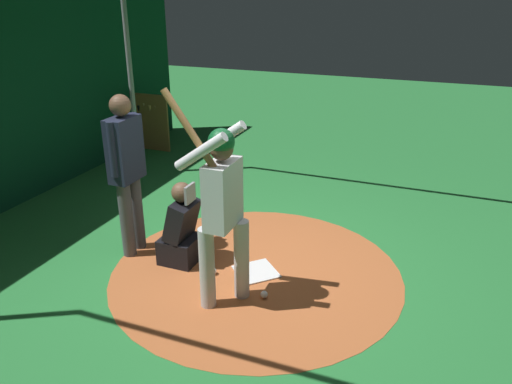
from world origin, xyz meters
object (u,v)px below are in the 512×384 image
(baseball_0, at_px, (213,271))
(baseball_1, at_px, (264,294))
(home_plate, at_px, (256,272))
(bat_rack, at_px, (141,123))
(catcher, at_px, (183,231))
(batter, at_px, (222,202))
(umpire, at_px, (127,167))

(baseball_0, relative_size, baseball_1, 1.00)
(home_plate, xyz_separation_m, bat_rack, (-3.66, 3.40, 0.48))
(catcher, height_order, baseball_1, catcher)
(catcher, xyz_separation_m, bat_rack, (-2.82, 3.47, 0.12))
(home_plate, bearing_deg, bat_rack, 137.10)
(bat_rack, bearing_deg, catcher, -50.89)
(baseball_1, bearing_deg, batter, -153.70)
(umpire, xyz_separation_m, bat_rack, (-2.16, 3.47, -0.56))
(umpire, bearing_deg, batter, -20.70)
(home_plate, distance_m, batter, 1.22)
(home_plate, relative_size, catcher, 0.44)
(home_plate, relative_size, umpire, 0.23)
(baseball_1, bearing_deg, home_plate, 121.02)
(home_plate, distance_m, umpire, 1.83)
(catcher, distance_m, umpire, 0.94)
(catcher, bearing_deg, umpire, 179.98)
(home_plate, xyz_separation_m, umpire, (-1.51, -0.07, 1.04))
(catcher, relative_size, bat_rack, 0.81)
(catcher, xyz_separation_m, umpire, (-0.66, 0.00, 0.67))
(home_plate, bearing_deg, umpire, -177.48)
(batter, distance_m, catcher, 1.14)
(home_plate, height_order, catcher, catcher)
(catcher, distance_m, bat_rack, 4.47)
(home_plate, relative_size, baseball_1, 5.68)
(bat_rack, distance_m, baseball_1, 5.49)
(batter, relative_size, catcher, 2.19)
(catcher, bearing_deg, home_plate, 4.51)
(batter, relative_size, baseball_1, 28.41)
(batter, height_order, catcher, batter)
(bat_rack, bearing_deg, umpire, -58.14)
(bat_rack, xyz_separation_m, baseball_1, (3.92, -3.82, -0.45))
(umpire, bearing_deg, baseball_1, -11.38)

